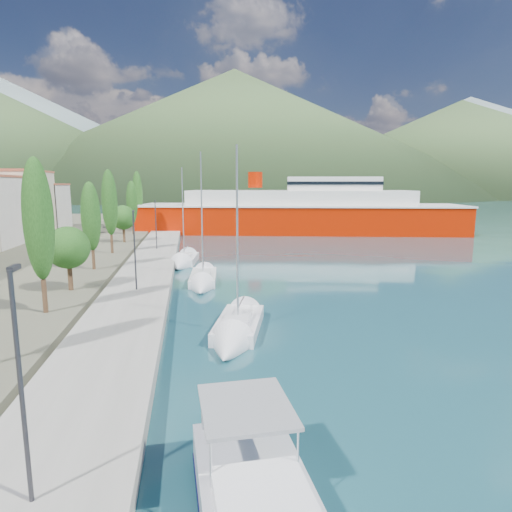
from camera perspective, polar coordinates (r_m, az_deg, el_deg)
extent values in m
plane|color=#1B4952|center=(137.42, -6.86, 5.76)|extent=(1400.00, 1400.00, 0.00)
cube|color=gray|center=(44.05, -14.12, -1.73)|extent=(5.00, 88.00, 0.80)
cone|color=slate|center=(685.81, -30.73, 13.73)|extent=(640.00, 640.00, 150.00)
cone|color=slate|center=(706.89, -1.99, 16.08)|extent=(760.00, 760.00, 180.00)
cone|color=slate|center=(751.67, 26.33, 13.20)|extent=(640.00, 640.00, 140.00)
cone|color=#3C572E|center=(422.28, -2.82, 16.10)|extent=(480.00, 480.00, 115.00)
cone|color=#3C572E|center=(478.65, 25.45, 12.93)|extent=(420.00, 420.00, 90.00)
cube|color=#C0B69B|center=(77.06, -29.67, 5.98)|extent=(9.00, 13.00, 10.00)
cube|color=#9E5138|center=(77.03, -29.99, 9.80)|extent=(9.20, 13.20, 0.30)
cube|color=beige|center=(87.48, -27.09, 5.80)|extent=(9.00, 10.00, 8.00)
cube|color=#9E5138|center=(87.38, -27.30, 8.51)|extent=(9.20, 10.20, 0.30)
cylinder|color=#47301E|center=(30.35, -26.34, -4.81)|extent=(0.30, 0.30, 2.15)
ellipsoid|color=#214E18|center=(29.61, -27.04, 4.38)|extent=(1.80, 1.80, 7.61)
cylinder|color=#47301E|center=(35.97, -23.53, -2.60)|extent=(0.36, 0.36, 2.02)
sphere|color=#214E18|center=(35.59, -23.77, 1.04)|extent=(3.24, 3.24, 3.24)
cylinder|color=#47301E|center=(43.93, -20.84, -0.48)|extent=(0.30, 0.30, 1.84)
ellipsoid|color=#214E18|center=(43.44, -21.16, 4.96)|extent=(1.80, 1.80, 6.53)
cylinder|color=#47301E|center=(53.71, -18.66, 1.53)|extent=(0.30, 0.30, 2.16)
ellipsoid|color=#214E18|center=(53.30, -18.94, 6.77)|extent=(1.80, 1.80, 7.67)
cylinder|color=#47301E|center=(63.37, -17.18, 2.73)|extent=(0.36, 0.36, 2.14)
sphere|color=#214E18|center=(63.14, -17.29, 4.93)|extent=(3.42, 3.42, 3.42)
cylinder|color=#47301E|center=(73.38, -16.06, 3.57)|extent=(0.30, 0.30, 1.91)
ellipsoid|color=#214E18|center=(73.09, -16.22, 6.95)|extent=(1.80, 1.80, 6.78)
cylinder|color=#47301E|center=(81.53, -15.36, 4.29)|extent=(0.30, 0.30, 2.31)
ellipsoid|color=#214E18|center=(81.26, -15.52, 7.97)|extent=(1.80, 1.80, 8.18)
cylinder|color=#2D2D33|center=(12.31, -28.82, -15.46)|extent=(0.12, 0.12, 6.00)
cube|color=#2D2D33|center=(11.67, -29.58, -1.39)|extent=(0.15, 0.50, 0.12)
cylinder|color=#2D2D33|center=(33.65, -15.86, 0.66)|extent=(0.12, 0.12, 6.00)
cube|color=#2D2D33|center=(33.59, -16.04, 5.79)|extent=(0.15, 0.50, 0.12)
cylinder|color=#2D2D33|center=(54.89, -13.21, 4.06)|extent=(0.12, 0.12, 6.00)
cube|color=#2D2D33|center=(54.95, -13.31, 7.20)|extent=(0.15, 0.50, 0.12)
cube|color=gray|center=(12.50, -1.36, -19.36)|extent=(2.59, 3.03, 0.11)
cube|color=silver|center=(26.34, -2.29, -9.31)|extent=(3.96, 6.49, 0.97)
cube|color=silver|center=(25.76, -2.43, -8.24)|extent=(2.06, 2.72, 0.38)
cylinder|color=silver|center=(24.70, -2.51, 2.76)|extent=(0.12, 0.12, 10.22)
cone|color=silver|center=(22.75, -3.76, -12.42)|extent=(3.12, 3.37, 2.47)
cube|color=silver|center=(39.58, -7.03, -2.99)|extent=(2.79, 6.48, 0.89)
cube|color=silver|center=(39.04, -7.08, -2.28)|extent=(1.57, 2.63, 0.35)
cylinder|color=silver|center=(38.32, -7.24, 5.51)|extent=(0.12, 0.12, 10.90)
cone|color=silver|center=(35.65, -7.35, -4.40)|extent=(2.51, 3.13, 2.28)
cube|color=silver|center=(49.17, -9.47, -0.58)|extent=(3.34, 6.06, 0.99)
cube|color=silver|center=(48.68, -9.56, 0.11)|extent=(1.83, 2.50, 0.38)
cylinder|color=silver|center=(48.15, -9.72, 5.71)|extent=(0.12, 0.12, 9.86)
cone|color=silver|center=(45.60, -10.19, -1.38)|extent=(2.89, 3.03, 2.52)
cube|color=#AD1700|center=(79.46, 5.70, 4.71)|extent=(59.44, 24.18, 5.62)
cube|color=silver|center=(79.27, 5.74, 6.74)|extent=(59.91, 24.62, 0.30)
cube|color=silver|center=(79.23, 5.75, 7.61)|extent=(41.37, 18.33, 3.01)
cube|color=silver|center=(79.65, 10.18, 9.47)|extent=(17.52, 10.77, 2.41)
cylinder|color=#AD1700|center=(79.28, -0.10, 10.12)|extent=(2.61, 2.61, 2.81)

